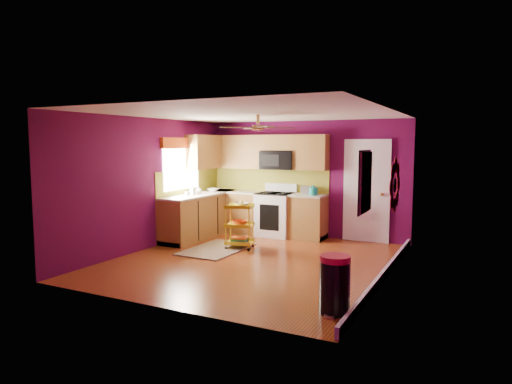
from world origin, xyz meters
The scene contains 18 objects.
ground centered at (0.00, 0.00, 0.00)m, with size 5.00×5.00×0.00m, color #682A10.
room_envelope centered at (0.03, 0.00, 1.63)m, with size 4.54×5.04×2.52m.
lower_cabinets centered at (-1.35, 1.82, 0.43)m, with size 2.81×2.31×0.94m.
electric_range centered at (-0.55, 2.17, 0.48)m, with size 0.76×0.66×1.13m.
upper_cabinetry centered at (-1.24, 2.17, 1.80)m, with size 2.80×2.30×1.26m.
left_window centered at (-2.22, 1.05, 1.74)m, with size 0.08×1.35×1.08m.
panel_door centered at (1.35, 2.47, 1.02)m, with size 0.95×0.11×2.15m.
right_wall_art centered at (2.23, -0.34, 1.44)m, with size 0.04×2.74×1.04m.
ceiling_fan centered at (0.00, 0.20, 2.29)m, with size 1.01×1.01×0.26m.
shag_rug centered at (-1.00, 0.45, 0.01)m, with size 0.93×1.52×0.02m, color black.
rolling_cart centered at (-0.65, 0.73, 0.47)m, with size 0.58×0.48×0.92m.
trash_can centered at (1.97, -1.71, 0.35)m, with size 0.37×0.40×0.70m.
teal_kettle centered at (0.32, 2.15, 1.02)m, with size 0.18×0.18×0.21m.
toaster centered at (0.12, 2.29, 1.03)m, with size 0.22×0.15×0.18m, color beige.
soap_bottle_a centered at (-1.98, 1.09, 1.04)m, with size 0.09×0.09×0.20m, color #EA3F72.
soap_bottle_b centered at (-1.94, 1.26, 1.03)m, with size 0.13×0.13×0.17m, color white.
counter_dish centered at (-1.98, 1.92, 0.97)m, with size 0.26×0.26×0.06m, color white.
counter_cup centered at (-1.98, 0.91, 0.98)m, with size 0.11×0.11×0.09m, color white.
Camera 1 is at (3.50, -6.81, 2.00)m, focal length 32.00 mm.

